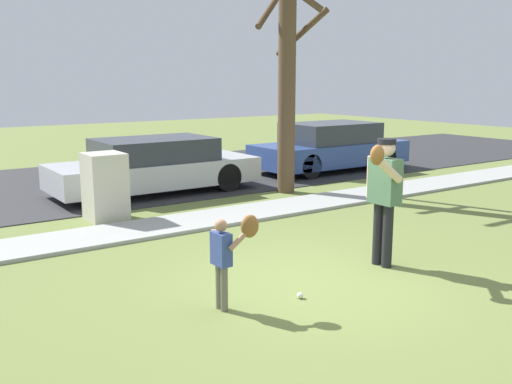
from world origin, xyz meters
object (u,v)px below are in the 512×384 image
Objects in this scene: street_tree_near at (287,62)px; parked_sedan_silver at (155,166)px; utility_cabinet at (105,187)px; baseball at (300,295)px; person_child at (229,249)px; parked_wagon_blue at (330,147)px; person_adult at (384,188)px.

parked_sedan_silver is at bearing 147.70° from street_tree_near.
parked_sedan_silver reaches higher than utility_cabinet.
street_tree_near is at bearing 53.94° from baseball.
street_tree_near is (3.85, 5.29, 2.87)m from baseball.
parked_wagon_blue is at bearing 40.24° from person_child.
street_tree_near is (4.33, 0.23, 2.29)m from utility_cabinet.
baseball is 0.02× the size of parked_sedan_silver.
parked_wagon_blue reaches higher than parked_sedan_silver.
person_child is 0.24× the size of parked_wagon_blue.
street_tree_near reaches higher than parked_wagon_blue.
utility_cabinet is 0.27× the size of parked_wagon_blue.
parked_sedan_silver reaches higher than baseball.
utility_cabinet is at bearing -176.98° from street_tree_near.
person_child is at bearing 166.37° from baseball.
street_tree_near is at bearing 147.70° from parked_sedan_silver.
utility_cabinet is 4.91m from street_tree_near.
street_tree_near is at bearing 3.02° from utility_cabinet.
parked_wagon_blue reaches higher than utility_cabinet.
person_adult is 0.32× the size of street_tree_near.
person_adult is at bearing 10.39° from baseball.
baseball is at bearing 46.25° from parked_wagon_blue.
utility_cabinet is at bearing 15.52° from parked_wagon_blue.
street_tree_near is at bearing 45.43° from person_child.
parked_wagon_blue is at bearing 46.25° from baseball.
baseball is 5.11m from utility_cabinet.
person_adult is 5.24m from utility_cabinet.
street_tree_near is at bearing 31.44° from parked_wagon_blue.
utility_cabinet is (0.37, 4.85, -0.08)m from person_child.
person_child is 0.88× the size of utility_cabinet.
parked_sedan_silver is (1.82, 1.82, 0.00)m from utility_cabinet.
street_tree_near reaches higher than utility_cabinet.
parked_sedan_silver is at bearing 78.98° from baseball.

